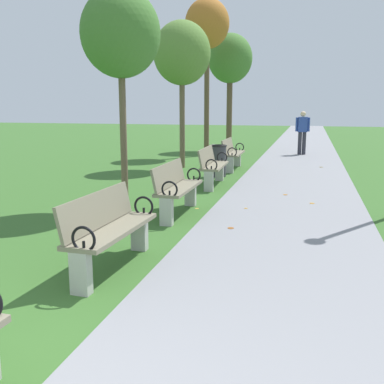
{
  "coord_description": "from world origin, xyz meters",
  "views": [
    {
      "loc": [
        1.69,
        -1.65,
        1.89
      ],
      "look_at": [
        -0.05,
        5.03,
        0.55
      ],
      "focal_mm": 42.22,
      "sensor_mm": 36.0,
      "label": 1
    }
  ],
  "objects_px": {
    "park_bench_5": "(232,153)",
    "tree_4": "(207,26)",
    "tree_2": "(121,34)",
    "tree_3": "(182,54)",
    "park_bench_2": "(109,229)",
    "tree_5": "(230,60)",
    "park_bench_4": "(212,165)",
    "park_bench_3": "(177,187)",
    "trash_bin": "(218,161)",
    "pedestrian_walking": "(302,130)"
  },
  "relations": [
    {
      "from": "park_bench_5",
      "to": "tree_5",
      "type": "bearing_deg",
      "value": 100.96
    },
    {
      "from": "park_bench_3",
      "to": "tree_3",
      "type": "bearing_deg",
      "value": 104.86
    },
    {
      "from": "park_bench_2",
      "to": "park_bench_5",
      "type": "xyz_separation_m",
      "value": [
        -0.0,
        8.5,
        0.0
      ]
    },
    {
      "from": "park_bench_2",
      "to": "park_bench_3",
      "type": "xyz_separation_m",
      "value": [
        -0.0,
        2.73,
        0.0
      ]
    },
    {
      "from": "tree_4",
      "to": "tree_3",
      "type": "bearing_deg",
      "value": -89.63
    },
    {
      "from": "park_bench_2",
      "to": "park_bench_4",
      "type": "bearing_deg",
      "value": 90.0
    },
    {
      "from": "park_bench_3",
      "to": "pedestrian_walking",
      "type": "xyz_separation_m",
      "value": [
        1.91,
        10.27,
        0.44
      ]
    },
    {
      "from": "tree_2",
      "to": "tree_3",
      "type": "xyz_separation_m",
      "value": [
        -0.42,
        5.42,
        0.24
      ]
    },
    {
      "from": "park_bench_4",
      "to": "pedestrian_walking",
      "type": "bearing_deg",
      "value": 75.38
    },
    {
      "from": "park_bench_5",
      "to": "tree_5",
      "type": "xyz_separation_m",
      "value": [
        -1.12,
        5.78,
        3.2
      ]
    },
    {
      "from": "pedestrian_walking",
      "to": "park_bench_3",
      "type": "bearing_deg",
      "value": -100.53
    },
    {
      "from": "tree_2",
      "to": "tree_3",
      "type": "height_order",
      "value": "tree_3"
    },
    {
      "from": "park_bench_4",
      "to": "tree_4",
      "type": "relative_size",
      "value": 0.29
    },
    {
      "from": "tree_3",
      "to": "trash_bin",
      "type": "height_order",
      "value": "tree_3"
    },
    {
      "from": "tree_5",
      "to": "trash_bin",
      "type": "relative_size",
      "value": 5.64
    },
    {
      "from": "park_bench_4",
      "to": "tree_3",
      "type": "height_order",
      "value": "tree_3"
    },
    {
      "from": "pedestrian_walking",
      "to": "tree_4",
      "type": "bearing_deg",
      "value": -162.73
    },
    {
      "from": "tree_5",
      "to": "trash_bin",
      "type": "bearing_deg",
      "value": -82.3
    },
    {
      "from": "park_bench_2",
      "to": "park_bench_5",
      "type": "height_order",
      "value": "same"
    },
    {
      "from": "park_bench_4",
      "to": "park_bench_5",
      "type": "distance_m",
      "value": 2.81
    },
    {
      "from": "park_bench_2",
      "to": "tree_5",
      "type": "relative_size",
      "value": 0.34
    },
    {
      "from": "park_bench_4",
      "to": "tree_2",
      "type": "xyz_separation_m",
      "value": [
        -1.12,
        -2.58,
        2.61
      ]
    },
    {
      "from": "park_bench_2",
      "to": "park_bench_4",
      "type": "height_order",
      "value": "same"
    },
    {
      "from": "park_bench_5",
      "to": "tree_4",
      "type": "distance_m",
      "value": 5.61
    },
    {
      "from": "park_bench_4",
      "to": "tree_3",
      "type": "xyz_separation_m",
      "value": [
        -1.53,
        2.83,
        2.85
      ]
    },
    {
      "from": "park_bench_3",
      "to": "park_bench_5",
      "type": "height_order",
      "value": "same"
    },
    {
      "from": "park_bench_4",
      "to": "tree_2",
      "type": "distance_m",
      "value": 3.84
    },
    {
      "from": "park_bench_2",
      "to": "tree_5",
      "type": "distance_m",
      "value": 14.67
    },
    {
      "from": "park_bench_2",
      "to": "pedestrian_walking",
      "type": "xyz_separation_m",
      "value": [
        1.91,
        13.0,
        0.44
      ]
    },
    {
      "from": "trash_bin",
      "to": "park_bench_3",
      "type": "bearing_deg",
      "value": -88.06
    },
    {
      "from": "park_bench_2",
      "to": "tree_2",
      "type": "bearing_deg",
      "value": 109.84
    },
    {
      "from": "park_bench_4",
      "to": "tree_5",
      "type": "relative_size",
      "value": 0.34
    },
    {
      "from": "park_bench_4",
      "to": "tree_3",
      "type": "distance_m",
      "value": 4.3
    },
    {
      "from": "tree_4",
      "to": "tree_5",
      "type": "height_order",
      "value": "tree_4"
    },
    {
      "from": "park_bench_2",
      "to": "tree_5",
      "type": "bearing_deg",
      "value": 94.48
    },
    {
      "from": "park_bench_5",
      "to": "tree_2",
      "type": "xyz_separation_m",
      "value": [
        -1.12,
        -5.39,
        2.61
      ]
    },
    {
      "from": "tree_2",
      "to": "trash_bin",
      "type": "height_order",
      "value": "tree_2"
    },
    {
      "from": "tree_2",
      "to": "pedestrian_walking",
      "type": "height_order",
      "value": "tree_2"
    },
    {
      "from": "park_bench_2",
      "to": "tree_2",
      "type": "relative_size",
      "value": 0.41
    },
    {
      "from": "tree_3",
      "to": "park_bench_3",
      "type": "bearing_deg",
      "value": -75.14
    },
    {
      "from": "park_bench_2",
      "to": "tree_5",
      "type": "height_order",
      "value": "tree_5"
    },
    {
      "from": "park_bench_2",
      "to": "tree_3",
      "type": "distance_m",
      "value": 9.12
    },
    {
      "from": "tree_5",
      "to": "tree_2",
      "type": "bearing_deg",
      "value": -90.01
    },
    {
      "from": "tree_3",
      "to": "tree_5",
      "type": "xyz_separation_m",
      "value": [
        0.42,
        5.75,
        0.35
      ]
    },
    {
      "from": "tree_2",
      "to": "tree_5",
      "type": "height_order",
      "value": "tree_5"
    },
    {
      "from": "tree_3",
      "to": "pedestrian_walking",
      "type": "relative_size",
      "value": 2.65
    },
    {
      "from": "park_bench_3",
      "to": "tree_3",
      "type": "relative_size",
      "value": 0.37
    },
    {
      "from": "tree_4",
      "to": "park_bench_5",
      "type": "bearing_deg",
      "value": -65.56
    },
    {
      "from": "tree_4",
      "to": "trash_bin",
      "type": "xyz_separation_m",
      "value": [
        1.41,
        -4.84,
        -4.22
      ]
    },
    {
      "from": "park_bench_4",
      "to": "park_bench_5",
      "type": "bearing_deg",
      "value": 90.0
    }
  ]
}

